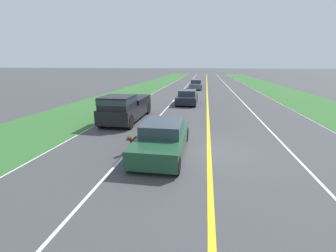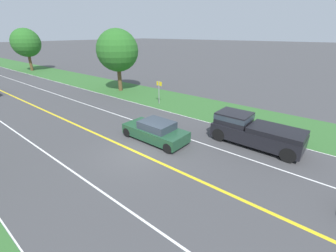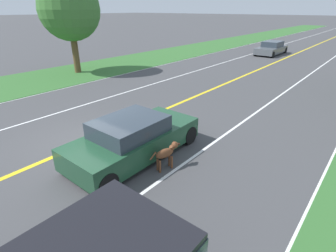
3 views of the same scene
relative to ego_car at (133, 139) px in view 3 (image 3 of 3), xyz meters
The scene contains 10 objects.
ground_plane 2.12m from the ego_car, 168.63° to the right, with size 400.00×400.00×0.00m, color #424244.
centre_divider_line 2.12m from the ego_car, 168.63° to the right, with size 0.18×160.00×0.01m, color yellow.
lane_edge_line_right 5.07m from the ego_car, ahead, with size 0.14×160.00×0.01m, color white.
lane_edge_line_left 9.01m from the ego_car, behind, with size 0.14×160.00×0.01m, color white.
lane_dash_same_dir 1.69m from the ego_car, 14.73° to the right, with size 0.10×160.00×0.01m, color white.
lane_dash_oncoming 5.53m from the ego_car, behind, with size 0.10×160.00×0.01m, color white.
ego_car is the anchor object (origin of this frame).
dog 1.27m from the ego_car, ahead, with size 0.41×1.03×0.82m.
oncoming_car 23.51m from the ego_car, 99.52° to the left, with size 1.90×4.63×1.29m.
roadside_tree_left_near 13.77m from the ego_car, 154.29° to the left, with size 4.12×4.12×6.35m.
Camera 3 is at (7.48, -4.58, 4.38)m, focal length 28.00 mm.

